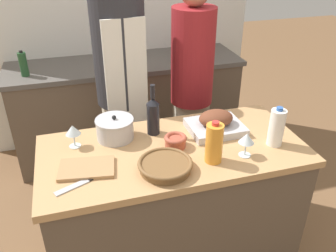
% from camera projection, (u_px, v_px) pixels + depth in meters
% --- Properties ---
extents(kitchen_island, '(1.44, 0.68, 0.91)m').
position_uv_depth(kitchen_island, '(173.00, 210.00, 2.16)').
color(kitchen_island, brown).
rests_on(kitchen_island, ground_plane).
extents(back_counter, '(2.07, 0.60, 0.91)m').
position_uv_depth(back_counter, '(128.00, 108.00, 3.36)').
color(back_counter, brown).
rests_on(back_counter, ground_plane).
extents(back_wall, '(2.57, 0.10, 2.55)m').
position_uv_depth(back_wall, '(116.00, 11.00, 3.25)').
color(back_wall, silver).
rests_on(back_wall, ground_plane).
extents(roasting_pan, '(0.32, 0.26, 0.13)m').
position_uv_depth(roasting_pan, '(216.00, 123.00, 2.07)').
color(roasting_pan, '#BCBCC1').
rests_on(roasting_pan, kitchen_island).
extents(wicker_basket, '(0.27, 0.27, 0.05)m').
position_uv_depth(wicker_basket, '(165.00, 165.00, 1.74)').
color(wicker_basket, brown).
rests_on(wicker_basket, kitchen_island).
extents(cutting_board, '(0.29, 0.21, 0.02)m').
position_uv_depth(cutting_board, '(87.00, 168.00, 1.75)').
color(cutting_board, '#AD7F51').
rests_on(cutting_board, kitchen_island).
extents(stock_pot, '(0.21, 0.21, 0.14)m').
position_uv_depth(stock_pot, '(115.00, 129.00, 1.99)').
color(stock_pot, '#B7B7BC').
rests_on(stock_pot, kitchen_island).
extents(mixing_bowl, '(0.12, 0.12, 0.07)m').
position_uv_depth(mixing_bowl, '(175.00, 141.00, 1.92)').
color(mixing_bowl, '#A84C38').
rests_on(mixing_bowl, kitchen_island).
extents(juice_jug, '(0.09, 0.09, 0.23)m').
position_uv_depth(juice_jug, '(214.00, 143.00, 1.77)').
color(juice_jug, orange).
rests_on(juice_jug, kitchen_island).
extents(milk_jug, '(0.08, 0.08, 0.23)m').
position_uv_depth(milk_jug, '(277.00, 127.00, 1.91)').
color(milk_jug, white).
rests_on(milk_jug, kitchen_island).
extents(wine_bottle_green, '(0.07, 0.07, 0.30)m').
position_uv_depth(wine_bottle_green, '(153.00, 115.00, 2.01)').
color(wine_bottle_green, black).
rests_on(wine_bottle_green, kitchen_island).
extents(wine_glass_left, '(0.08, 0.08, 0.13)m').
position_uv_depth(wine_glass_left, '(73.00, 131.00, 1.90)').
color(wine_glass_left, silver).
rests_on(wine_glass_left, kitchen_island).
extents(wine_glass_right, '(0.08, 0.08, 0.13)m').
position_uv_depth(wine_glass_right, '(247.00, 139.00, 1.82)').
color(wine_glass_right, silver).
rests_on(wine_glass_right, kitchen_island).
extents(knife_chef, '(0.26, 0.13, 0.01)m').
position_uv_depth(knife_chef, '(84.00, 182.00, 1.67)').
color(knife_chef, '#B7B7BC').
rests_on(knife_chef, kitchen_island).
extents(stand_mixer, '(0.18, 0.14, 0.30)m').
position_uv_depth(stand_mixer, '(196.00, 39.00, 3.32)').
color(stand_mixer, '#B22323').
rests_on(stand_mixer, back_counter).
extents(condiment_bottle_tall, '(0.06, 0.06, 0.21)m').
position_uv_depth(condiment_bottle_tall, '(23.00, 64.00, 2.80)').
color(condiment_bottle_tall, '#234C28').
rests_on(condiment_bottle_tall, back_counter).
extents(condiment_bottle_short, '(0.05, 0.05, 0.21)m').
position_uv_depth(condiment_bottle_short, '(193.00, 50.00, 3.10)').
color(condiment_bottle_short, '#234C28').
rests_on(condiment_bottle_short, back_counter).
extents(person_cook_aproned, '(0.35, 0.36, 1.80)m').
position_uv_depth(person_cook_aproned, '(122.00, 83.00, 2.47)').
color(person_cook_aproned, beige).
rests_on(person_cook_aproned, ground_plane).
extents(person_cook_guest, '(0.31, 0.31, 1.70)m').
position_uv_depth(person_cook_guest, '(192.00, 84.00, 2.59)').
color(person_cook_guest, beige).
rests_on(person_cook_guest, ground_plane).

